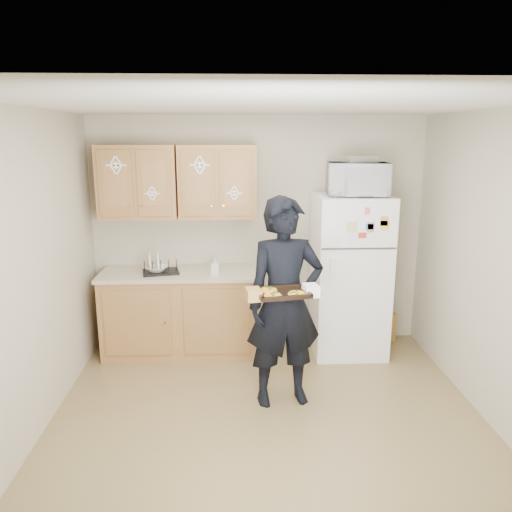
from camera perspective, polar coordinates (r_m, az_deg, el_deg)
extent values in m
plane|color=brown|center=(4.28, 1.46, -18.78)|extent=(3.60, 3.60, 0.00)
plane|color=silver|center=(3.62, 1.71, 16.89)|extent=(3.60, 3.60, 0.00)
cube|color=#B3AA91|center=(5.51, 0.24, 2.73)|extent=(3.60, 0.04, 2.50)
cube|color=#B3AA91|center=(2.10, 5.20, -16.31)|extent=(3.60, 0.04, 2.50)
cube|color=#B3AA91|center=(4.05, -24.75, -2.58)|extent=(0.04, 3.60, 2.50)
cube|color=#B3AA91|center=(4.28, 26.39, -1.94)|extent=(0.04, 3.60, 2.50)
cube|color=white|center=(5.37, 10.61, -2.17)|extent=(0.75, 0.70, 1.70)
cube|color=brown|center=(5.45, -8.63, -6.52)|extent=(1.60, 0.60, 0.86)
cube|color=#C5B897|center=(5.31, -8.80, -1.96)|extent=(1.64, 0.64, 0.04)
cube|color=brown|center=(5.33, -13.34, 8.24)|extent=(0.80, 0.33, 0.75)
cube|color=brown|center=(5.24, -4.40, 8.48)|extent=(0.80, 0.33, 0.75)
cube|color=gold|center=(5.95, 14.68, -7.85)|extent=(0.20, 0.07, 0.32)
imported|color=black|center=(4.26, 3.32, -5.39)|extent=(0.73, 0.54, 1.81)
cube|color=black|center=(3.92, 3.04, -4.31)|extent=(0.45, 0.36, 0.04)
cylinder|color=yellow|center=(3.82, 1.94, -4.49)|extent=(0.14, 0.14, 0.02)
cylinder|color=yellow|center=(3.87, 4.67, -4.28)|extent=(0.14, 0.14, 0.02)
cylinder|color=yellow|center=(3.95, 1.45, -3.89)|extent=(0.14, 0.14, 0.02)
imported|color=white|center=(5.15, 11.53, 8.60)|extent=(0.62, 0.45, 0.33)
cube|color=silver|center=(5.17, 11.75, 10.80)|extent=(0.35, 0.27, 0.07)
cube|color=black|center=(5.26, -10.85, -1.14)|extent=(0.41, 0.34, 0.15)
imported|color=silver|center=(5.28, -11.26, -1.43)|extent=(0.28, 0.28, 0.05)
imported|color=white|center=(5.12, -4.69, -1.18)|extent=(0.08, 0.09, 0.17)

